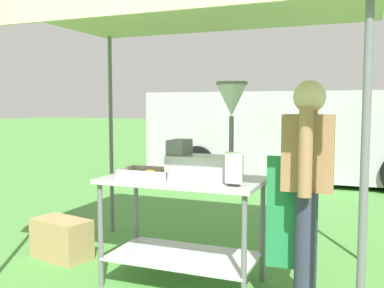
% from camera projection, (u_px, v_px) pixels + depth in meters
% --- Properties ---
extents(ground_plane, '(70.00, 70.00, 0.00)m').
position_uv_depth(ground_plane, '(303.00, 183.00, 8.25)').
color(ground_plane, '#519342').
extents(stall_canopy, '(2.88, 2.10, 2.25)m').
position_uv_depth(stall_canopy, '(187.00, 14.00, 3.48)').
color(stall_canopy, slate).
rests_on(stall_canopy, ground).
extents(donut_cart, '(1.26, 0.68, 0.87)m').
position_uv_depth(donut_cart, '(183.00, 208.00, 3.52)').
color(donut_cart, '#B7B7BC').
rests_on(donut_cart, ground).
extents(donut_tray, '(0.45, 0.29, 0.07)m').
position_uv_depth(donut_tray, '(148.00, 174.00, 3.52)').
color(donut_tray, '#B7B7BC').
rests_on(donut_tray, donut_cart).
extents(donut_fryer, '(0.62, 0.28, 0.75)m').
position_uv_depth(donut_fryer, '(210.00, 146.00, 3.43)').
color(donut_fryer, '#B7B7BC').
rests_on(donut_fryer, donut_cart).
extents(menu_sign, '(0.13, 0.05, 0.24)m').
position_uv_depth(menu_sign, '(234.00, 172.00, 3.13)').
color(menu_sign, black).
rests_on(menu_sign, donut_cart).
extents(vendor, '(0.45, 0.53, 1.61)m').
position_uv_depth(vendor, '(307.00, 184.00, 3.04)').
color(vendor, '#2D3347').
rests_on(vendor, ground).
extents(supply_crate, '(0.61, 0.42, 0.38)m').
position_uv_depth(supply_crate, '(62.00, 239.00, 4.17)').
color(supply_crate, tan).
rests_on(supply_crate, ground).
extents(van_silver, '(5.70, 2.18, 1.69)m').
position_uv_depth(van_silver, '(299.00, 134.00, 8.59)').
color(van_silver, '#BCBCC1').
rests_on(van_silver, ground).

